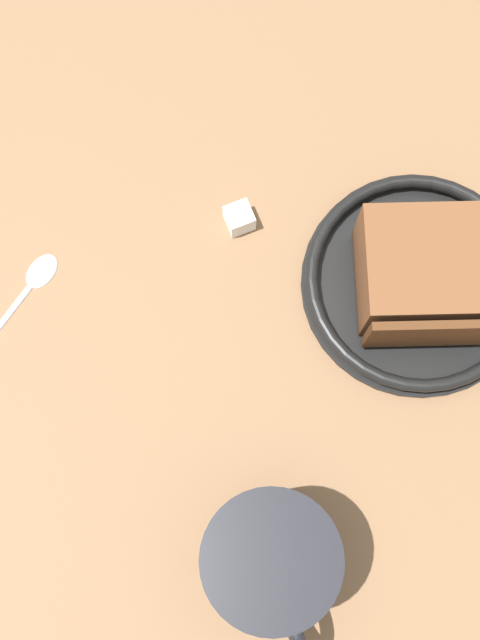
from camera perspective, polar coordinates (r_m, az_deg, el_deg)
ground_plane at (r=62.89cm, az=4.68°, el=0.53°), size 137.91×137.91×3.21cm
small_plate at (r=62.03cm, az=12.39°, el=2.26°), size 17.24×17.24×1.88cm
cake_slice at (r=59.28cm, az=12.98°, el=2.80°), size 10.68×10.18×5.77cm
tea_mug at (r=53.82cm, az=2.09°, el=-16.44°), size 8.44×11.15×10.23cm
teaspoon at (r=63.20cm, az=-14.88°, el=1.93°), size 9.84×9.61×0.80cm
sugar_cube at (r=62.32cm, az=-0.05°, el=7.14°), size 2.28×2.28×1.97cm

